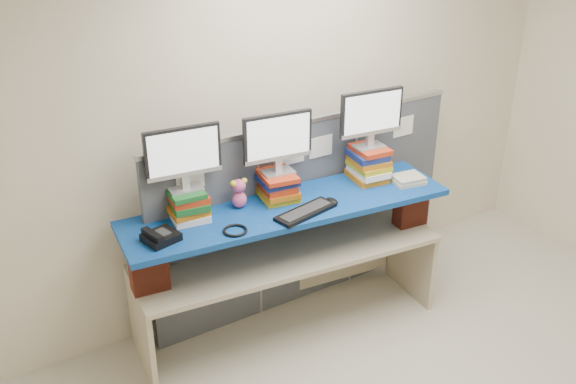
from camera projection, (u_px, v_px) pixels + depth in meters
room at (497, 242)px, 3.32m from camera, size 5.00×4.00×2.80m
cubicle_partition at (306, 211)px, 4.95m from camera, size 2.60×0.06×1.53m
desk at (288, 266)px, 4.67m from camera, size 2.30×0.90×0.68m
brick_pier_left at (149, 268)px, 4.11m from camera, size 0.25×0.16×0.32m
brick_pier_right at (411, 205)px, 4.89m from camera, size 0.25×0.16×0.32m
blue_board at (288, 208)px, 4.46m from camera, size 2.38×0.84×0.04m
book_stack_left at (187, 204)px, 4.24m from camera, size 0.28×0.33×0.21m
book_stack_center at (278, 186)px, 4.50m from camera, size 0.29×0.33×0.20m
book_stack_right at (368, 164)px, 4.77m from camera, size 0.29×0.33×0.26m
monitor_left at (183, 155)px, 4.08m from camera, size 0.50×0.16×0.43m
monitor_center at (278, 140)px, 4.34m from camera, size 0.50×0.16×0.43m
monitor_right at (371, 116)px, 4.60m from camera, size 0.50×0.16×0.43m
keyboard at (306, 212)px, 4.33m from camera, size 0.48×0.24×0.03m
mouse at (332, 201)px, 4.46m from camera, size 0.10×0.13×0.04m
desk_phone at (160, 237)px, 4.00m from camera, size 0.24×0.22×0.09m
headset at (235, 230)px, 4.11m from camera, size 0.20×0.20×0.02m
plush_toy at (239, 193)px, 4.37m from camera, size 0.12×0.09×0.21m
binder_stack at (408, 179)px, 4.76m from camera, size 0.25×0.22×0.05m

